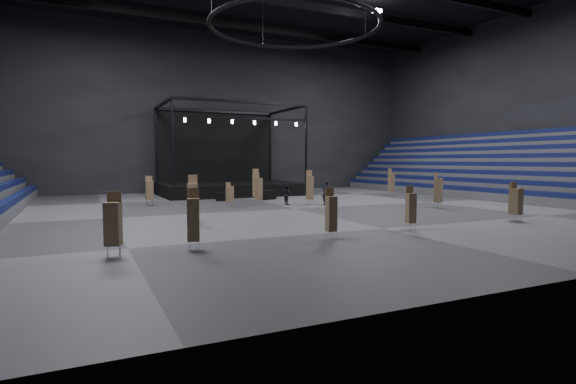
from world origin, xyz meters
name	(u,v)px	position (x,y,z in m)	size (l,w,h in m)	color
floor	(294,209)	(0.00, 0.00, 0.00)	(50.00, 50.00, 0.00)	#525254
wall_back	(214,112)	(0.00, 21.00, 9.00)	(50.00, 0.20, 18.00)	black
wall_right	(531,103)	(25.00, 0.00, 9.00)	(0.20, 42.00, 18.00)	black
bleachers_right	(513,180)	(22.94, 0.00, 1.73)	(7.20, 40.00, 6.40)	#4C4C4F
stage	(227,180)	(0.00, 16.24, 1.45)	(14.00, 10.00, 9.20)	black
truss_ring	(295,26)	(0.00, 0.00, 13.00)	(12.30, 12.30, 5.15)	black
flight_case_left	(222,197)	(-2.90, 8.36, 0.36)	(1.07, 0.54, 0.71)	black
flight_case_mid	(268,195)	(1.26, 8.04, 0.42)	(1.26, 0.63, 0.84)	black
flight_case_right	(269,194)	(1.74, 8.90, 0.40)	(1.21, 0.60, 0.81)	black
chair_stack_0	(258,188)	(-1.11, 4.32, 1.30)	(0.60, 0.60, 2.52)	silver
chair_stack_1	(230,194)	(-3.88, 3.17, 1.00)	(0.58, 0.58, 1.86)	silver
chair_stack_2	(193,219)	(-10.20, -11.99, 1.26)	(0.57, 0.57, 2.46)	silver
chair_stack_3	(331,213)	(-4.00, -11.99, 1.17)	(0.44, 0.44, 2.31)	silver
chair_stack_4	(193,199)	(-8.57, -4.89, 1.40)	(0.66, 0.66, 2.73)	silver
chair_stack_5	(149,190)	(-9.22, 6.78, 1.25)	(0.56, 0.56, 2.32)	silver
chair_stack_6	(411,207)	(1.03, -11.39, 1.14)	(0.49, 0.49, 2.23)	silver
chair_stack_7	(438,190)	(9.92, -3.96, 1.36)	(0.67, 0.67, 2.65)	silver
chair_stack_8	(514,201)	(8.80, -11.21, 1.15)	(0.55, 0.55, 2.20)	silver
chair_stack_9	(516,201)	(8.54, -11.60, 1.21)	(0.54, 0.54, 2.28)	silver
chair_stack_10	(391,182)	(13.77, 6.45, 1.39)	(0.59, 0.59, 2.74)	silver
chair_stack_11	(113,223)	(-13.11, -11.99, 1.27)	(0.69, 0.69, 2.39)	silver
chair_stack_12	(256,185)	(-0.41, 6.75, 1.45)	(0.70, 0.70, 2.81)	silver
chair_stack_13	(310,187)	(2.57, 2.46, 1.40)	(0.56, 0.56, 2.75)	silver
man_center	(326,193)	(3.54, 1.56, 0.99)	(0.72, 0.47, 1.97)	black
crew_member	(287,195)	(0.81, 2.98, 0.80)	(0.77, 0.60, 1.59)	black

